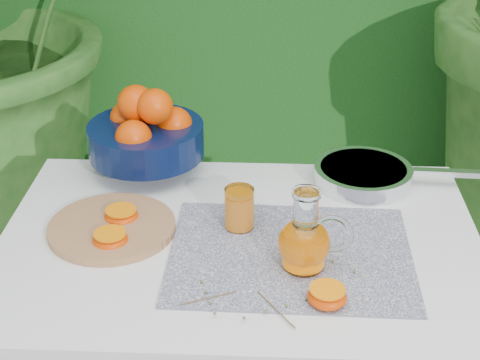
{
  "coord_description": "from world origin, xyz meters",
  "views": [
    {
      "loc": [
        0.12,
        -1.31,
        1.58
      ],
      "look_at": [
        0.06,
        -0.01,
        0.88
      ],
      "focal_mm": 55.0,
      "sensor_mm": 36.0,
      "label": 1
    }
  ],
  "objects_px": {
    "fruit_bowl": "(147,133)",
    "juice_pitcher": "(305,241)",
    "white_table": "(240,272)",
    "cutting_board": "(112,228)",
    "saute_pan": "(364,174)"
  },
  "relations": [
    {
      "from": "white_table",
      "to": "cutting_board",
      "type": "xyz_separation_m",
      "value": [
        -0.27,
        0.02,
        0.09
      ]
    },
    {
      "from": "white_table",
      "to": "juice_pitcher",
      "type": "bearing_deg",
      "value": -35.7
    },
    {
      "from": "white_table",
      "to": "fruit_bowl",
      "type": "relative_size",
      "value": 2.97
    },
    {
      "from": "juice_pitcher",
      "to": "fruit_bowl",
      "type": "bearing_deg",
      "value": 132.73
    },
    {
      "from": "fruit_bowl",
      "to": "juice_pitcher",
      "type": "distance_m",
      "value": 0.54
    },
    {
      "from": "cutting_board",
      "to": "juice_pitcher",
      "type": "height_order",
      "value": "juice_pitcher"
    },
    {
      "from": "cutting_board",
      "to": "saute_pan",
      "type": "height_order",
      "value": "saute_pan"
    },
    {
      "from": "fruit_bowl",
      "to": "cutting_board",
      "type": "bearing_deg",
      "value": -97.03
    },
    {
      "from": "fruit_bowl",
      "to": "saute_pan",
      "type": "height_order",
      "value": "fruit_bowl"
    },
    {
      "from": "juice_pitcher",
      "to": "saute_pan",
      "type": "xyz_separation_m",
      "value": [
        0.15,
        0.35,
        -0.04
      ]
    },
    {
      "from": "juice_pitcher",
      "to": "saute_pan",
      "type": "distance_m",
      "value": 0.39
    },
    {
      "from": "fruit_bowl",
      "to": "juice_pitcher",
      "type": "height_order",
      "value": "fruit_bowl"
    },
    {
      "from": "cutting_board",
      "to": "saute_pan",
      "type": "distance_m",
      "value": 0.6
    },
    {
      "from": "white_table",
      "to": "fruit_bowl",
      "type": "height_order",
      "value": "fruit_bowl"
    },
    {
      "from": "cutting_board",
      "to": "saute_pan",
      "type": "xyz_separation_m",
      "value": [
        0.55,
        0.24,
        0.01
      ]
    }
  ]
}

